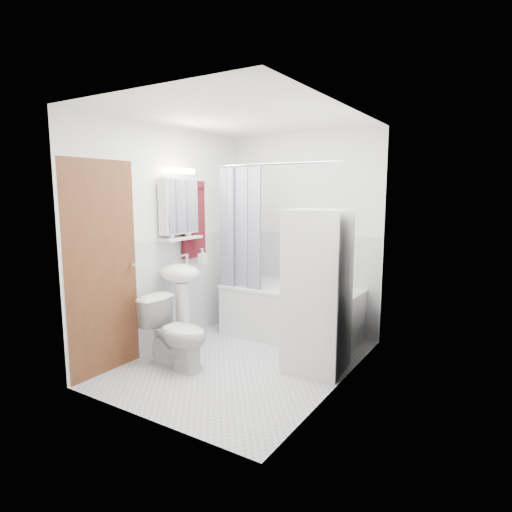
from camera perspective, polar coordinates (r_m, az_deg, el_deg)
The scene contains 20 objects.
floor at distance 4.46m, azimuth -1.66°, elevation -13.94°, with size 2.60×2.60×0.00m, color silver.
room_walls at distance 4.12m, azimuth -1.74°, elevation 5.51°, with size 2.60×2.60×2.60m.
wainscot at distance 4.50m, azimuth 0.38°, elevation -5.66°, with size 1.98×2.58×2.58m.
door at distance 4.39m, azimuth -16.18°, elevation -1.05°, with size 0.05×2.00×2.00m.
bathtub at distance 5.07m, azimuth 4.70°, elevation -7.16°, with size 1.58×0.75×0.60m.
tub_spout at distance 5.16m, azimuth 8.44°, elevation -0.25°, with size 0.04×0.04×0.12m, color silver.
curtain_rod at distance 4.61m, azimuth 3.12°, elevation 12.21°, with size 0.02×0.02×1.76m, color silver.
shower_curtain at distance 4.89m, azimuth -2.17°, elevation 3.21°, with size 0.55×0.02×1.45m.
sink at distance 4.64m, azimuth -9.99°, elevation -4.06°, with size 0.44×0.37×1.04m.
medicine_cabinet at distance 4.76m, azimuth -10.24°, elevation 6.74°, with size 0.13×0.50×0.71m.
shelf at distance 4.77m, azimuth -9.99°, elevation 2.35°, with size 0.18×0.54×0.03m, color silver.
shower_caddy at distance 5.10m, azimuth 8.97°, elevation 2.20°, with size 0.22×0.06×0.02m, color silver.
towel at distance 4.99m, azimuth -8.36°, elevation 5.00°, with size 0.07×0.37×0.89m.
washer_dryer at distance 4.12m, azimuth 8.15°, elevation -4.60°, with size 0.60×0.59×1.55m.
toilet at distance 4.31m, azimuth -10.62°, elevation -10.09°, with size 0.39×0.69×0.68m, color white.
soap_pump at distance 4.80m, azimuth -7.12°, elevation -0.56°, with size 0.08×0.17×0.08m, color gray.
shelf_bottle at distance 4.66m, azimuth -11.24°, elevation 2.75°, with size 0.07×0.18×0.07m, color gray.
shelf_cup at distance 4.85m, azimuth -9.07°, elevation 3.22°, with size 0.10×0.09×0.10m, color gray.
shampoo_a at distance 5.07m, azimuth 9.41°, elevation 3.03°, with size 0.13×0.17×0.13m, color gray.
shampoo_b at distance 5.03m, azimuth 10.66°, elevation 2.66°, with size 0.08×0.21×0.08m, color #274B9E.
Camera 1 is at (2.28, -3.43, 1.71)m, focal length 30.00 mm.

